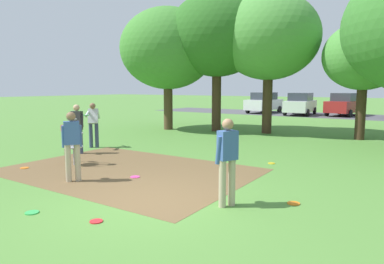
% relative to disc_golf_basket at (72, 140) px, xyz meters
% --- Properties ---
extents(ground_plane, '(160.00, 160.00, 0.00)m').
position_rel_disc_golf_basket_xyz_m(ground_plane, '(4.15, -1.43, -0.75)').
color(ground_plane, '#518438').
extents(dirt_tee_pad, '(6.66, 4.72, 0.01)m').
position_rel_disc_golf_basket_xyz_m(dirt_tee_pad, '(1.89, 0.35, -0.75)').
color(dirt_tee_pad, brown).
rests_on(dirt_tee_pad, ground).
extents(disc_golf_basket, '(0.98, 0.58, 1.39)m').
position_rel_disc_golf_basket_xyz_m(disc_golf_basket, '(0.00, 0.00, 0.00)').
color(disc_golf_basket, '#9E9EA3').
rests_on(disc_golf_basket, ground).
extents(player_foreground_watching, '(0.63, 1.11, 1.71)m').
position_rel_disc_golf_basket_xyz_m(player_foreground_watching, '(-1.83, 2.39, 0.23)').
color(player_foreground_watching, '#384260').
rests_on(player_foreground_watching, ground).
extents(player_throwing, '(0.45, 0.48, 1.71)m').
position_rel_disc_golf_basket_xyz_m(player_throwing, '(1.54, -1.19, 0.21)').
color(player_throwing, tan).
rests_on(player_throwing, ground).
extents(player_waiting_left, '(0.49, 0.45, 1.71)m').
position_rel_disc_golf_basket_xyz_m(player_waiting_left, '(-1.33, 1.24, 0.21)').
color(player_waiting_left, '#384260').
rests_on(player_waiting_left, ground).
extents(player_waiting_right, '(0.45, 0.49, 1.71)m').
position_rel_disc_golf_basket_xyz_m(player_waiting_right, '(5.53, -0.73, 0.21)').
color(player_waiting_right, tan).
rests_on(player_waiting_right, ground).
extents(frisbee_near_basket, '(0.24, 0.24, 0.02)m').
position_rel_disc_golf_basket_xyz_m(frisbee_near_basket, '(2.55, -0.08, -0.74)').
color(frisbee_near_basket, '#E53D99').
rests_on(frisbee_near_basket, ground).
extents(frisbee_by_tee, '(0.24, 0.24, 0.02)m').
position_rel_disc_golf_basket_xyz_m(frisbee_by_tee, '(2.73, -3.04, -0.74)').
color(frisbee_by_tee, green).
rests_on(frisbee_by_tee, ground).
extents(frisbee_mid_grass, '(0.23, 0.23, 0.02)m').
position_rel_disc_golf_basket_xyz_m(frisbee_mid_grass, '(-0.78, -1.07, -0.74)').
color(frisbee_mid_grass, orange).
rests_on(frisbee_mid_grass, ground).
extents(frisbee_far_left, '(0.25, 0.25, 0.02)m').
position_rel_disc_golf_basket_xyz_m(frisbee_far_left, '(6.58, 0.12, -0.74)').
color(frisbee_far_left, orange).
rests_on(frisbee_far_left, ground).
extents(frisbee_far_right, '(0.25, 0.25, 0.02)m').
position_rel_disc_golf_basket_xyz_m(frisbee_far_right, '(-2.68, 2.26, -0.74)').
color(frisbee_far_right, orange).
rests_on(frisbee_far_right, ground).
extents(frisbee_scattered_a, '(0.22, 0.22, 0.02)m').
position_rel_disc_golf_basket_xyz_m(frisbee_scattered_a, '(4.04, -2.68, -0.74)').
color(frisbee_scattered_a, red).
rests_on(frisbee_scattered_a, ground).
extents(frisbee_scattered_b, '(0.21, 0.21, 0.02)m').
position_rel_disc_golf_basket_xyz_m(frisbee_scattered_b, '(4.89, 3.40, -0.74)').
color(frisbee_scattered_b, gold).
rests_on(frisbee_scattered_b, ground).
extents(tree_near_right, '(4.91, 4.91, 6.82)m').
position_rel_disc_golf_basket_xyz_m(tree_near_right, '(2.11, 10.05, 3.96)').
color(tree_near_right, '#422D1E').
rests_on(tree_near_right, ground).
extents(tree_mid_left, '(3.46, 3.46, 5.11)m').
position_rel_disc_golf_basket_xyz_m(tree_mid_left, '(6.34, 10.28, 2.86)').
color(tree_mid_left, '#422D1E').
rests_on(tree_mid_left, ground).
extents(tree_mid_center, '(5.08, 5.08, 6.50)m').
position_rel_disc_golf_basket_xyz_m(tree_mid_center, '(-3.02, 8.64, 3.58)').
color(tree_mid_center, '#4C3823').
rests_on(tree_mid_center, ground).
extents(tree_far_right, '(5.00, 5.00, 7.08)m').
position_rel_disc_golf_basket_xyz_m(tree_far_right, '(-0.43, 9.42, 4.18)').
color(tree_far_right, '#422D1E').
rests_on(tree_far_right, ground).
extents(parking_lot_strip, '(36.00, 6.00, 0.01)m').
position_rel_disc_golf_basket_xyz_m(parking_lot_strip, '(4.15, 23.51, -0.75)').
color(parking_lot_strip, '#4C4C51').
rests_on(parking_lot_strip, ground).
extents(parked_car_leftmost, '(2.30, 4.36, 1.84)m').
position_rel_disc_golf_basket_xyz_m(parked_car_leftmost, '(-3.40, 23.42, 0.17)').
color(parked_car_leftmost, silver).
rests_on(parked_car_leftmost, ground).
extents(parked_car_center_left, '(2.13, 4.28, 1.84)m').
position_rel_disc_golf_basket_xyz_m(parked_car_center_left, '(0.09, 22.71, 0.17)').
color(parked_car_center_left, silver).
rests_on(parked_car_center_left, ground).
extents(parked_car_center_right, '(2.51, 4.45, 1.84)m').
position_rel_disc_golf_basket_xyz_m(parked_car_center_right, '(3.32, 23.96, 0.17)').
color(parked_car_center_right, maroon).
rests_on(parked_car_center_right, ground).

